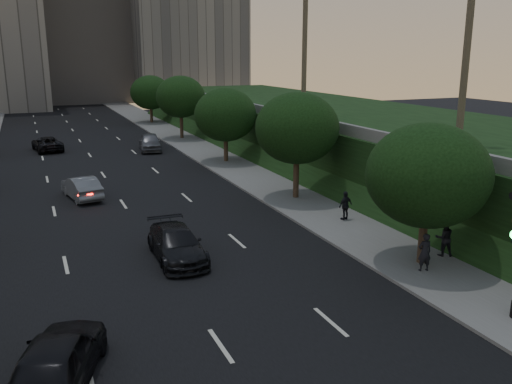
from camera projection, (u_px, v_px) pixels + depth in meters
name	position (u px, v px, depth m)	size (l,w,h in m)	color
road_surface	(107.00, 180.00, 39.39)	(16.00, 140.00, 0.02)	black
sidewalk_right	(238.00, 168.00, 43.25)	(4.50, 140.00, 0.15)	slate
embankment	(377.00, 139.00, 45.42)	(18.00, 90.00, 4.00)	black
parapet_wall	(287.00, 115.00, 41.63)	(0.35, 90.00, 0.70)	slate
office_block_mid	(80.00, 32.00, 102.67)	(22.00, 18.00, 26.00)	gray
office_block_right	(180.00, 5.00, 102.87)	(20.00, 22.00, 36.00)	gray
tree_right_a	(428.00, 175.00, 22.66)	(5.20, 5.20, 6.24)	#38281C
tree_right_b	(297.00, 128.00, 33.24)	(5.20, 5.20, 6.74)	#38281C
tree_right_c	(225.00, 115.00, 44.96)	(5.20, 5.20, 6.24)	#38281C
tree_right_d	(181.00, 97.00, 57.33)	(5.20, 5.20, 6.74)	#38281C
tree_right_e	(150.00, 92.00, 70.84)	(5.20, 5.20, 6.24)	#38281C
sedan_near_left	(57.00, 360.00, 14.82)	(1.95, 4.84, 1.65)	black
sedan_mid_left	(82.00, 187.00, 34.34)	(1.53, 4.39, 1.45)	slate
sedan_far_left	(47.00, 144.00, 51.21)	(2.28, 4.94, 1.37)	black
sedan_near_right	(177.00, 244.00, 24.16)	(2.01, 4.94, 1.43)	black
sedan_far_right	(150.00, 142.00, 51.29)	(1.95, 4.85, 1.65)	slate
pedestrian_a	(425.00, 252.00, 22.47)	(0.60, 0.39, 1.63)	black
pedestrian_b	(444.00, 238.00, 24.17)	(0.82, 0.64, 1.68)	black
pedestrian_c	(345.00, 206.00, 29.45)	(0.93, 0.39, 1.59)	black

